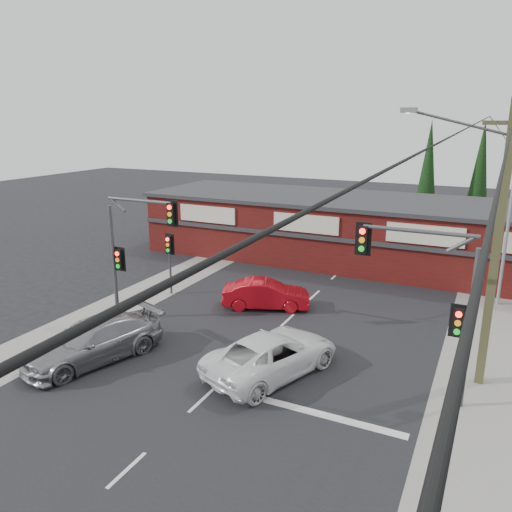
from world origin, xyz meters
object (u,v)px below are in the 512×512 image
at_px(red_sedan, 266,294).
at_px(utility_pole, 493,239).
at_px(white_suv, 272,354).
at_px(silver_suv, 94,341).
at_px(shop_building, 340,228).

xyz_separation_m(red_sedan, utility_pole, (9.99, -3.37, 4.67)).
xyz_separation_m(white_suv, utility_pole, (6.98, 2.63, 4.61)).
height_order(silver_suv, shop_building, shop_building).
bearing_deg(utility_pole, silver_suv, -161.05).
xyz_separation_m(red_sedan, shop_building, (0.63, 10.63, 1.41)).
xyz_separation_m(silver_suv, shop_building, (4.45, 18.74, 1.31)).
xyz_separation_m(silver_suv, red_sedan, (3.82, 8.11, -0.10)).
xyz_separation_m(white_suv, red_sedan, (-3.00, 6.00, -0.06)).
height_order(white_suv, red_sedan, white_suv).
bearing_deg(shop_building, red_sedan, -93.38).
bearing_deg(white_suv, silver_suv, 37.60).
bearing_deg(silver_suv, utility_pole, 37.70).
height_order(red_sedan, shop_building, shop_building).
distance_m(white_suv, shop_building, 16.85).
relative_size(silver_suv, red_sedan, 1.29).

